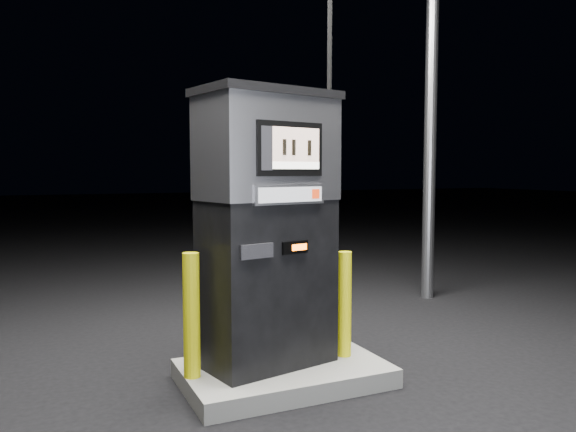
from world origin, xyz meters
name	(u,v)px	position (x,y,z in m)	size (l,w,h in m)	color
ground	(284,382)	(0.00, 0.00, 0.00)	(80.00, 80.00, 0.00)	black
pump_island	(284,373)	(0.00, 0.00, 0.07)	(1.60, 1.00, 0.15)	slate
fuel_dispenser	(268,226)	(-0.10, 0.08, 1.27)	(1.25, 0.85, 4.51)	black
bollard_left	(191,315)	(-0.74, 0.03, 0.62)	(0.13, 0.13, 0.94)	yellow
bollard_right	(344,304)	(0.55, -0.01, 0.59)	(0.12, 0.12, 0.88)	yellow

